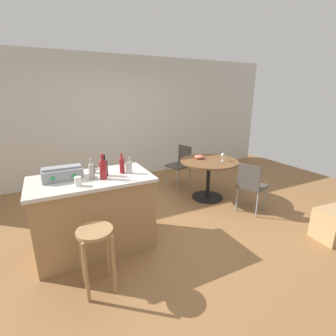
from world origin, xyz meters
TOP-DOWN VIEW (x-y plane):
  - ground_plane at (0.00, 0.00)m, footprint 8.80×8.80m
  - back_wall at (0.00, 2.49)m, footprint 8.00×0.10m
  - kitchen_island at (-1.09, -0.11)m, footprint 1.42×0.79m
  - wooden_stool at (-1.21, -0.85)m, footprint 0.34×0.34m
  - dining_table at (1.10, 0.51)m, footprint 1.05×1.05m
  - folding_chair_near at (1.36, -0.28)m, footprint 0.53×0.53m
  - folding_chair_far at (0.96, 1.31)m, footprint 0.49×0.49m
  - toolbox at (-1.39, -0.03)m, footprint 0.44×0.24m
  - bottle_0 at (-0.70, -0.10)m, footprint 0.06×0.06m
  - bottle_1 at (-0.96, -0.22)m, footprint 0.08×0.08m
  - bottle_2 at (-1.08, -0.15)m, footprint 0.06×0.06m
  - bottle_3 at (-0.63, -0.15)m, footprint 0.08×0.08m
  - bottle_4 at (-0.92, -0.11)m, footprint 0.07×0.07m
  - cup_0 at (-1.04, 0.08)m, footprint 0.12×0.08m
  - cup_1 at (-1.25, -0.33)m, footprint 0.11×0.07m
  - wine_glass at (1.29, 0.37)m, footprint 0.07×0.07m
  - serving_bowl at (1.01, 0.70)m, footprint 0.18×0.18m
  - cardboard_box at (1.80, -1.38)m, footprint 0.49×0.40m

SIDE VIEW (x-z plane):
  - ground_plane at x=0.00m, z-range 0.00..0.00m
  - cardboard_box at x=1.80m, z-range 0.00..0.42m
  - kitchen_island at x=-1.09m, z-range 0.00..0.94m
  - wooden_stool at x=-1.21m, z-range 0.16..0.83m
  - folding_chair_near at x=1.36m, z-range 0.07..0.92m
  - folding_chair_far at x=0.96m, z-range 0.08..0.93m
  - dining_table at x=1.10m, z-range 0.20..0.93m
  - serving_bowl at x=1.01m, z-range 0.73..0.80m
  - wine_glass at x=1.29m, z-range 0.77..0.91m
  - cup_0 at x=-1.04m, z-range 0.94..1.02m
  - cup_1 at x=-1.25m, z-range 0.94..1.04m
  - toolbox at x=-1.39m, z-range 0.93..1.09m
  - bottle_3 at x=-0.63m, z-range 0.92..1.12m
  - bottle_2 at x=-1.08m, z-range 0.91..1.16m
  - bottle_0 at x=-0.70m, z-range 0.91..1.16m
  - bottle_4 at x=-0.92m, z-range 0.91..1.17m
  - bottle_1 at x=-0.96m, z-range 0.90..1.20m
  - back_wall at x=0.00m, z-range 0.00..2.70m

